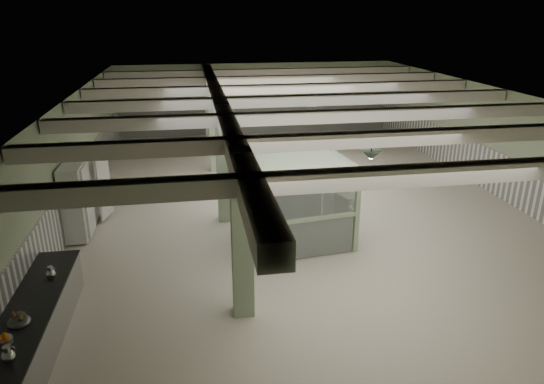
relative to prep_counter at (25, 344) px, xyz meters
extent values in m
plane|color=beige|center=(6.54, 7.00, -0.46)|extent=(20.00, 20.00, 0.00)
cube|color=white|center=(6.54, 7.00, 3.14)|extent=(14.00, 20.00, 0.02)
cube|color=#B0C39C|center=(6.54, 17.00, 1.34)|extent=(14.00, 0.02, 3.60)
cube|color=#B0C39C|center=(6.54, -3.00, 1.34)|extent=(14.00, 0.02, 3.60)
cube|color=#B0C39C|center=(-0.46, 7.00, 1.34)|extent=(0.02, 20.00, 3.60)
cube|color=#B0C39C|center=(13.54, 7.00, 1.34)|extent=(0.02, 20.00, 3.60)
cube|color=white|center=(-0.43, 7.00, 0.29)|extent=(0.05, 19.90, 1.50)
cube|color=white|center=(13.52, 7.00, 0.29)|extent=(0.05, 19.90, 1.50)
cube|color=white|center=(6.54, 16.98, 0.29)|extent=(13.90, 0.05, 1.50)
cube|color=beige|center=(4.04, 7.00, 2.92)|extent=(0.45, 19.90, 0.40)
cube|color=beige|center=(6.54, -0.50, 2.96)|extent=(13.90, 0.35, 0.32)
cube|color=beige|center=(6.54, 2.00, 2.96)|extent=(13.90, 0.35, 0.32)
cube|color=beige|center=(6.54, 4.50, 2.96)|extent=(13.90, 0.35, 0.32)
cube|color=beige|center=(6.54, 7.00, 2.96)|extent=(13.90, 0.35, 0.32)
cube|color=beige|center=(6.54, 9.50, 2.96)|extent=(13.90, 0.35, 0.32)
cube|color=beige|center=(6.54, 12.00, 2.96)|extent=(13.90, 0.35, 0.32)
cube|color=beige|center=(6.54, 14.50, 2.96)|extent=(13.90, 0.35, 0.32)
cube|color=#9DB28F|center=(4.04, 1.00, 1.34)|extent=(0.42, 0.42, 3.60)
cube|color=#9DB28F|center=(4.04, 6.00, 1.34)|extent=(0.42, 0.42, 3.60)
cube|color=#9DB28F|center=(4.04, 11.00, 1.34)|extent=(0.42, 0.42, 3.60)
cube|color=#9DB28F|center=(4.04, 15.00, 1.34)|extent=(0.42, 0.42, 3.60)
cone|color=#2E3E2E|center=(7.04, 2.00, 2.59)|extent=(0.44, 0.44, 0.22)
cone|color=#2E3E2E|center=(7.04, 7.50, 2.59)|extent=(0.44, 0.44, 0.22)
cone|color=#2E3E2E|center=(7.04, 12.50, 2.59)|extent=(0.44, 0.44, 0.22)
cube|color=#AEADB2|center=(0.00, 0.00, -0.02)|extent=(0.92, 5.45, 0.88)
cube|color=black|center=(0.00, 0.00, 0.43)|extent=(0.96, 5.49, 0.04)
cylinder|color=#B2B2B7|center=(-0.07, -0.55, 0.49)|extent=(0.33, 0.33, 0.09)
cube|color=silver|center=(-0.11, 5.96, 0.59)|extent=(0.57, 2.28, 2.09)
cube|color=silver|center=(0.21, 5.44, 0.59)|extent=(0.06, 0.86, 1.99)
cube|color=silver|center=(0.33, 6.58, 0.59)|extent=(0.26, 0.85, 1.99)
cube|color=silver|center=(0.25, 5.44, 0.59)|extent=(0.02, 0.05, 0.30)
cube|color=silver|center=(0.25, 6.48, 0.59)|extent=(0.02, 0.05, 0.30)
cube|color=#AAC19A|center=(4.72, 2.96, 0.62)|extent=(0.13, 0.13, 2.16)
cube|color=#AAC19A|center=(4.44, 5.10, 0.62)|extent=(0.13, 0.13, 2.16)
cube|color=#AAC19A|center=(7.28, 3.29, 0.62)|extent=(0.13, 0.13, 2.16)
cube|color=#AAC19A|center=(7.01, 5.43, 0.62)|extent=(0.13, 0.13, 2.16)
cube|color=#AAC19A|center=(5.86, 4.19, 1.76)|extent=(3.12, 2.75, 0.12)
cube|color=white|center=(6.00, 3.13, 0.09)|extent=(2.38, 0.36, 1.05)
cube|color=silver|center=(6.00, 3.13, 1.32)|extent=(2.38, 0.36, 1.22)
cube|color=white|center=(5.72, 5.26, 0.09)|extent=(2.38, 0.36, 1.05)
cube|color=silver|center=(5.72, 5.26, 1.32)|extent=(2.38, 0.36, 1.22)
cube|color=white|center=(4.58, 4.03, 0.09)|extent=(0.31, 1.95, 1.05)
cube|color=silver|center=(4.58, 4.03, 1.32)|extent=(0.31, 1.95, 1.22)
cube|color=white|center=(7.15, 4.36, 0.09)|extent=(0.31, 1.95, 1.05)
cube|color=silver|center=(7.15, 4.36, 1.32)|extent=(0.31, 1.95, 1.22)
cube|color=#5F6151|center=(7.26, 4.07, 0.21)|extent=(0.63, 0.73, 1.33)
camera|label=1|loc=(3.17, -7.78, 5.57)|focal=32.00mm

